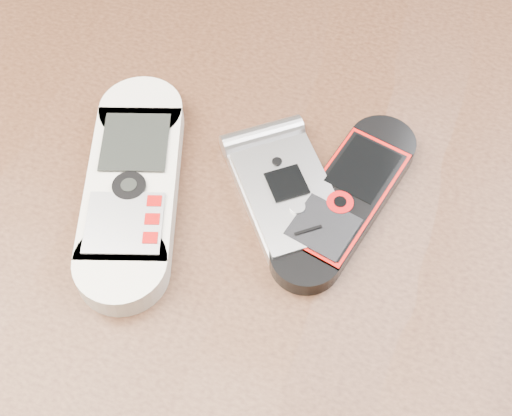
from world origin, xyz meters
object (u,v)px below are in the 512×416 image
object	(u,v)px
table	(250,288)
nokia_white	(132,186)
nokia_black_red	(346,199)
motorola_razr	(288,193)

from	to	relation	value
table	nokia_white	world-z (taller)	nokia_white
nokia_black_red	motorola_razr	xyz separation A→B (m)	(-0.04, -0.01, 0.00)
nokia_black_red	motorola_razr	distance (m)	0.04
table	motorola_razr	distance (m)	0.12
table	nokia_black_red	xyz separation A→B (m)	(0.06, 0.03, 0.11)
table	nokia_white	bearing A→B (deg)	-174.08
nokia_white	motorola_razr	world-z (taller)	nokia_white
nokia_white	nokia_black_red	xyz separation A→B (m)	(0.13, 0.03, -0.00)
nokia_white	motorola_razr	bearing A→B (deg)	-1.89
table	nokia_black_red	bearing A→B (deg)	24.50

